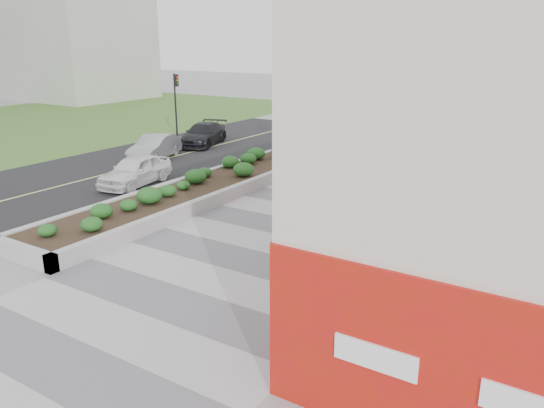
{
  "coord_description": "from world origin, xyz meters",
  "views": [
    {
      "loc": [
        8.55,
        -10.15,
        6.32
      ],
      "look_at": [
        -0.5,
        4.07,
        1.1
      ],
      "focal_mm": 35.0,
      "sensor_mm": 36.0,
      "label": 1
    }
  ],
  "objects": [
    {
      "name": "distant_bldg_north_l",
      "position": [
        -5.0,
        55.0,
        10.0
      ],
      "size": [
        16.0,
        12.0,
        20.0
      ],
      "primitive_type": "cube",
      "color": "#ADAAA3",
      "rests_on": "ground"
    },
    {
      "name": "car_silver",
      "position": [
        -12.32,
        10.61,
        0.68
      ],
      "size": [
        2.61,
        4.36,
        1.36
      ],
      "primitive_type": "imported",
      "rotation": [
        0.0,
        0.0,
        0.31
      ],
      "color": "#A0A2A7",
      "rests_on": "ground"
    },
    {
      "name": "traffic_signal_near",
      "position": [
        -7.23,
        17.5,
        2.76
      ],
      "size": [
        0.33,
        0.28,
        4.2
      ],
      "color": "black",
      "rests_on": "ground"
    },
    {
      "name": "car_white",
      "position": [
        -9.19,
        6.2,
        0.68
      ],
      "size": [
        2.24,
        4.22,
        1.37
      ],
      "primitive_type": "imported",
      "rotation": [
        0.0,
        0.0,
        0.16
      ],
      "color": "white",
      "rests_on": "ground"
    },
    {
      "name": "ground",
      "position": [
        0.0,
        0.0,
        0.0
      ],
      "size": [
        160.0,
        160.0,
        0.0
      ],
      "primitive_type": "plane",
      "color": "gray",
      "rests_on": "ground"
    },
    {
      "name": "planter",
      "position": [
        -5.5,
        7.0,
        0.42
      ],
      "size": [
        3.0,
        18.0,
        0.9
      ],
      "color": "#9E9EA0",
      "rests_on": "ground"
    },
    {
      "name": "walkway",
      "position": [
        0.0,
        3.0,
        0.01
      ],
      "size": [
        8.0,
        36.0,
        0.01
      ],
      "primitive_type": "cube",
      "color": "#A8A8AD",
      "rests_on": "ground"
    },
    {
      "name": "manhole_cover",
      "position": [
        0.5,
        3.0,
        0.0
      ],
      "size": [
        0.44,
        0.44,
        0.01
      ],
      "primitive_type": "cylinder",
      "color": "#595654",
      "rests_on": "ground"
    },
    {
      "name": "street",
      "position": [
        -12.0,
        7.0,
        0.0
      ],
      "size": [
        10.0,
        40.0,
        0.0
      ],
      "primitive_type": "cube",
      "color": "black",
      "rests_on": "ground"
    },
    {
      "name": "traffic_signal_far",
      "position": [
        -16.43,
        17.0,
        2.76
      ],
      "size": [
        0.33,
        0.28,
        4.2
      ],
      "color": "black",
      "rests_on": "ground"
    },
    {
      "name": "skateboarder",
      "position": [
        -0.54,
        7.0,
        0.82
      ],
      "size": [
        0.62,
        0.72,
        1.61
      ],
      "rotation": [
        0.0,
        0.0,
        0.01
      ],
      "color": "beige",
      "rests_on": "ground"
    },
    {
      "name": "car_dark",
      "position": [
        -12.86,
        15.42,
        0.67
      ],
      "size": [
        3.22,
        5.0,
        1.35
      ],
      "primitive_type": "imported",
      "rotation": [
        0.0,
        0.0,
        0.31
      ],
      "color": "black",
      "rests_on": "ground"
    }
  ]
}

